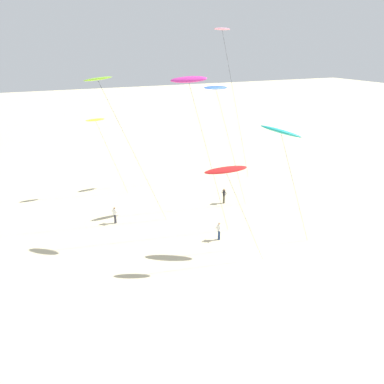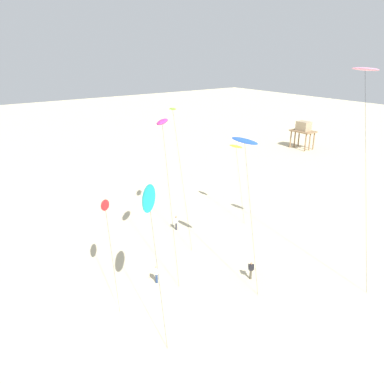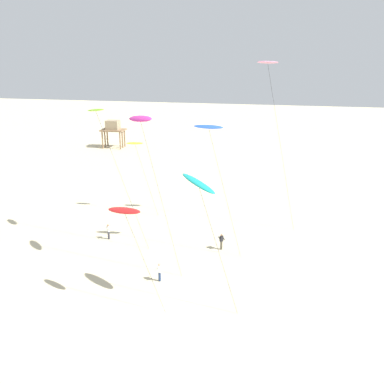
{
  "view_description": "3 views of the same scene",
  "coord_description": "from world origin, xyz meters",
  "px_view_note": "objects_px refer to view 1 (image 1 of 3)",
  "views": [
    {
      "loc": [
        -16.47,
        -20.79,
        16.2
      ],
      "look_at": [
        -3.02,
        8.67,
        3.5
      ],
      "focal_mm": 35.67,
      "sensor_mm": 36.0,
      "label": 1
    },
    {
      "loc": [
        22.2,
        -8.41,
        19.08
      ],
      "look_at": [
        -3.41,
        10.2,
        6.92
      ],
      "focal_mm": 34.96,
      "sensor_mm": 36.0,
      "label": 2
    },
    {
      "loc": [
        7.06,
        -25.14,
        18.84
      ],
      "look_at": [
        0.04,
        9.56,
        6.8
      ],
      "focal_mm": 39.24,
      "sensor_mm": 36.0,
      "label": 3
    }
  ],
  "objects_px": {
    "kite_flyer_nearest": "(224,195)",
    "kite_flyer_furthest": "(115,215)",
    "kite_teal": "(281,132)",
    "kite_pink": "(223,32)",
    "kite_blue": "(216,89)",
    "kite_yellow": "(96,121)",
    "kite_lime": "(98,81)",
    "kite_magenta": "(189,80)",
    "kite_flyer_middle": "(219,231)",
    "kite_red": "(226,170)"
  },
  "relations": [
    {
      "from": "kite_red",
      "to": "kite_flyer_furthest",
      "type": "bearing_deg",
      "value": 119.51
    },
    {
      "from": "kite_yellow",
      "to": "kite_red",
      "type": "bearing_deg",
      "value": -73.67
    },
    {
      "from": "kite_flyer_nearest",
      "to": "kite_pink",
      "type": "bearing_deg",
      "value": 65.54
    },
    {
      "from": "kite_lime",
      "to": "kite_flyer_nearest",
      "type": "distance_m",
      "value": 17.45
    },
    {
      "from": "kite_magenta",
      "to": "kite_flyer_nearest",
      "type": "relative_size",
      "value": 8.35
    },
    {
      "from": "kite_red",
      "to": "kite_blue",
      "type": "bearing_deg",
      "value": 66.15
    },
    {
      "from": "kite_flyer_furthest",
      "to": "kite_yellow",
      "type": "bearing_deg",
      "value": 86.55
    },
    {
      "from": "kite_yellow",
      "to": "kite_flyer_nearest",
      "type": "relative_size",
      "value": 5.21
    },
    {
      "from": "kite_teal",
      "to": "kite_yellow",
      "type": "xyz_separation_m",
      "value": [
        -10.82,
        17.72,
        -1.39
      ]
    },
    {
      "from": "kite_blue",
      "to": "kite_flyer_nearest",
      "type": "height_order",
      "value": "kite_blue"
    },
    {
      "from": "kite_pink",
      "to": "kite_blue",
      "type": "bearing_deg",
      "value": -121.76
    },
    {
      "from": "kite_flyer_nearest",
      "to": "kite_flyer_furthest",
      "type": "distance_m",
      "value": 11.88
    },
    {
      "from": "kite_magenta",
      "to": "kite_flyer_nearest",
      "type": "bearing_deg",
      "value": 37.69
    },
    {
      "from": "kite_teal",
      "to": "kite_flyer_furthest",
      "type": "bearing_deg",
      "value": 139.73
    },
    {
      "from": "kite_pink",
      "to": "kite_flyer_furthest",
      "type": "relative_size",
      "value": 10.68
    },
    {
      "from": "kite_teal",
      "to": "kite_flyer_nearest",
      "type": "xyz_separation_m",
      "value": [
        0.57,
        9.55,
        -8.89
      ]
    },
    {
      "from": "kite_blue",
      "to": "kite_lime",
      "type": "relative_size",
      "value": 0.91
    },
    {
      "from": "kite_flyer_furthest",
      "to": "kite_pink",
      "type": "bearing_deg",
      "value": 25.95
    },
    {
      "from": "kite_magenta",
      "to": "kite_flyer_nearest",
      "type": "height_order",
      "value": "kite_magenta"
    },
    {
      "from": "kite_lime",
      "to": "kite_yellow",
      "type": "distance_m",
      "value": 9.43
    },
    {
      "from": "kite_lime",
      "to": "kite_magenta",
      "type": "bearing_deg",
      "value": -39.52
    },
    {
      "from": "kite_teal",
      "to": "kite_pink",
      "type": "relative_size",
      "value": 0.58
    },
    {
      "from": "kite_red",
      "to": "kite_flyer_middle",
      "type": "height_order",
      "value": "kite_red"
    },
    {
      "from": "kite_yellow",
      "to": "kite_pink",
      "type": "relative_size",
      "value": 0.49
    },
    {
      "from": "kite_pink",
      "to": "kite_lime",
      "type": "bearing_deg",
      "value": -155.01
    },
    {
      "from": "kite_lime",
      "to": "kite_flyer_nearest",
      "type": "xyz_separation_m",
      "value": [
        12.32,
        -0.14,
        -12.36
      ]
    },
    {
      "from": "kite_red",
      "to": "kite_pink",
      "type": "xyz_separation_m",
      "value": [
        9.31,
        17.98,
        9.69
      ]
    },
    {
      "from": "kite_red",
      "to": "kite_flyer_nearest",
      "type": "height_order",
      "value": "kite_red"
    },
    {
      "from": "kite_lime",
      "to": "kite_flyer_nearest",
      "type": "height_order",
      "value": "kite_lime"
    },
    {
      "from": "kite_flyer_nearest",
      "to": "kite_flyer_middle",
      "type": "height_order",
      "value": "same"
    },
    {
      "from": "kite_teal",
      "to": "kite_yellow",
      "type": "height_order",
      "value": "kite_teal"
    },
    {
      "from": "kite_magenta",
      "to": "kite_flyer_furthest",
      "type": "height_order",
      "value": "kite_magenta"
    },
    {
      "from": "kite_blue",
      "to": "kite_red",
      "type": "bearing_deg",
      "value": -113.85
    },
    {
      "from": "kite_teal",
      "to": "kite_pink",
      "type": "distance_m",
      "value": 19.04
    },
    {
      "from": "kite_yellow",
      "to": "kite_flyer_furthest",
      "type": "bearing_deg",
      "value": -93.45
    },
    {
      "from": "kite_blue",
      "to": "kite_red",
      "type": "relative_size",
      "value": 1.54
    },
    {
      "from": "kite_lime",
      "to": "kite_red",
      "type": "relative_size",
      "value": 1.68
    },
    {
      "from": "kite_blue",
      "to": "kite_lime",
      "type": "xyz_separation_m",
      "value": [
        -10.95,
        0.37,
        1.15
      ]
    },
    {
      "from": "kite_lime",
      "to": "kite_flyer_furthest",
      "type": "bearing_deg",
      "value": -13.7
    },
    {
      "from": "kite_pink",
      "to": "kite_magenta",
      "type": "bearing_deg",
      "value": -128.15
    },
    {
      "from": "kite_flyer_middle",
      "to": "kite_flyer_furthest",
      "type": "distance_m",
      "value": 10.3
    },
    {
      "from": "kite_flyer_nearest",
      "to": "kite_flyer_middle",
      "type": "distance_m",
      "value": 8.29
    },
    {
      "from": "kite_magenta",
      "to": "kite_teal",
      "type": "relative_size",
      "value": 1.34
    },
    {
      "from": "kite_red",
      "to": "kite_yellow",
      "type": "relative_size",
      "value": 0.93
    },
    {
      "from": "kite_magenta",
      "to": "kite_yellow",
      "type": "distance_m",
      "value": 14.88
    },
    {
      "from": "kite_magenta",
      "to": "kite_blue",
      "type": "bearing_deg",
      "value": 43.27
    },
    {
      "from": "kite_pink",
      "to": "kite_flyer_nearest",
      "type": "xyz_separation_m",
      "value": [
        -3.4,
        -7.47,
        -16.47
      ]
    },
    {
      "from": "kite_lime",
      "to": "kite_flyer_middle",
      "type": "distance_m",
      "value": 16.35
    },
    {
      "from": "kite_flyer_nearest",
      "to": "kite_flyer_furthest",
      "type": "bearing_deg",
      "value": 179.85
    },
    {
      "from": "kite_pink",
      "to": "kite_flyer_middle",
      "type": "height_order",
      "value": "kite_pink"
    }
  ]
}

